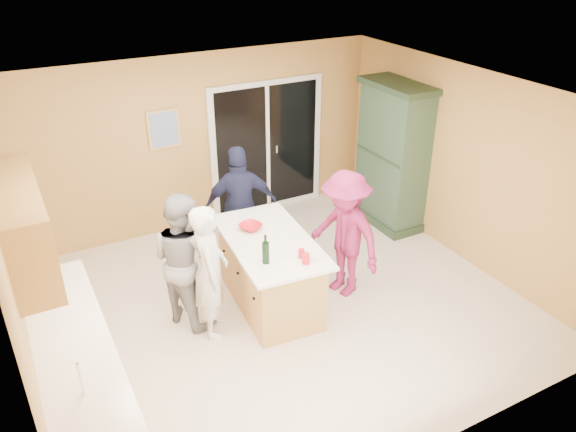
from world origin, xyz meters
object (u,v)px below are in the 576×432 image
kitchen_island (270,274)px  green_hutch (393,157)px  woman_grey (184,259)px  woman_navy (241,207)px  woman_magenta (345,234)px  woman_white (210,272)px

kitchen_island → green_hutch: green_hutch is taller
green_hutch → woman_grey: green_hutch is taller
woman_navy → woman_grey: bearing=51.8°
kitchen_island → woman_navy: 1.14m
woman_magenta → woman_white: bearing=-105.9°
green_hutch → woman_magenta: bearing=-143.1°
kitchen_island → woman_grey: (-0.98, 0.20, 0.39)m
green_hutch → woman_navy: (-2.48, -0.00, -0.23)m
green_hutch → kitchen_island: bearing=-157.7°
woman_grey → kitchen_island: bearing=-126.6°
kitchen_island → woman_magenta: (0.92, -0.19, 0.39)m
woman_navy → green_hutch: bearing=-166.4°
woman_grey → woman_navy: woman_navy is taller
kitchen_island → woman_magenta: 1.02m
green_hutch → woman_white: bearing=-160.3°
woman_navy → woman_magenta: 1.49m
woman_grey → woman_magenta: size_ratio=0.99×
kitchen_island → woman_navy: bearing=89.5°
green_hutch → woman_magenta: green_hutch is taller
woman_white → woman_navy: woman_navy is taller
woman_white → woman_grey: bearing=46.6°
woman_white → woman_grey: size_ratio=0.98×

